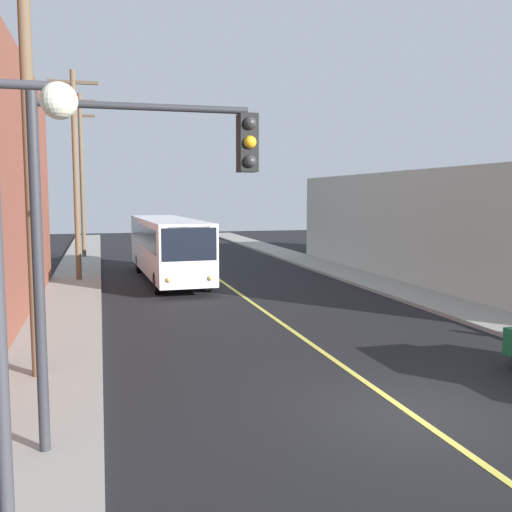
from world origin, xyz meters
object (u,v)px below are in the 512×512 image
at_px(utility_pole_far, 82,168).
at_px(utility_pole_near, 28,117).
at_px(city_bus, 168,245).
at_px(traffic_signal_left_corner, 134,201).
at_px(utility_pole_mid, 76,166).
at_px(street_lamp_left, 18,256).

bearing_deg(utility_pole_far, utility_pole_near, -90.75).
distance_m(city_bus, traffic_signal_left_corner, 20.54).
bearing_deg(city_bus, utility_pole_mid, 174.38).
height_order(utility_pole_near, utility_pole_mid, utility_pole_near).
xyz_separation_m(utility_pole_near, street_lamp_left, (0.64, -7.56, -2.42)).
bearing_deg(utility_pole_near, utility_pole_mid, 88.62).
xyz_separation_m(utility_pole_mid, traffic_signal_left_corner, (1.66, -20.63, -1.56)).
distance_m(utility_pole_mid, street_lamp_left, 23.94).
bearing_deg(city_bus, utility_pole_near, -107.03).
relative_size(utility_pole_mid, street_lamp_left, 1.89).
distance_m(utility_pole_near, utility_pole_mid, 16.30).
xyz_separation_m(utility_pole_mid, street_lamp_left, (0.25, -23.85, -2.12)).
distance_m(utility_pole_far, street_lamp_left, 35.44).
xyz_separation_m(utility_pole_far, street_lamp_left, (0.28, -35.34, -2.53)).
xyz_separation_m(utility_pole_near, utility_pole_far, (0.36, 27.79, 0.11)).
xyz_separation_m(city_bus, utility_pole_mid, (-4.46, 0.44, 4.04)).
bearing_deg(city_bus, street_lamp_left, -100.21).
bearing_deg(utility_pole_far, traffic_signal_left_corner, -86.98).
bearing_deg(utility_pole_mid, utility_pole_far, 90.14).
xyz_separation_m(utility_pole_far, traffic_signal_left_corner, (1.69, -32.13, -1.97)).
bearing_deg(street_lamp_left, traffic_signal_left_corner, 66.23).
height_order(city_bus, traffic_signal_left_corner, traffic_signal_left_corner).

